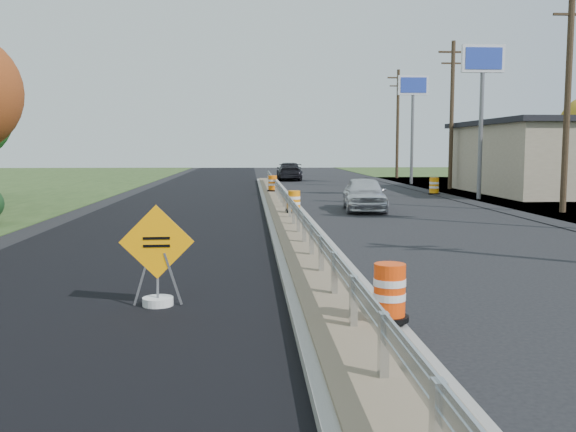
{
  "coord_description": "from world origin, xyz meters",
  "views": [
    {
      "loc": [
        -1.43,
        -16.63,
        2.69
      ],
      "look_at": [
        -0.53,
        -1.79,
        1.1
      ],
      "focal_mm": 40.0,
      "sensor_mm": 36.0,
      "label": 1
    }
  ],
  "objects": [
    {
      "name": "guardrail",
      "position": [
        0.0,
        9.0,
        0.73
      ],
      "size": [
        0.1,
        46.15,
        0.72
      ],
      "color": "silver",
      "rests_on": "median"
    },
    {
      "name": "barrel_median_mid",
      "position": [
        0.26,
        7.49,
        0.63
      ],
      "size": [
        0.57,
        0.57,
        0.84
      ],
      "color": "black",
      "rests_on": "median"
    },
    {
      "name": "caution_sign",
      "position": [
        -3.0,
        -5.82,
        0.44
      ],
      "size": [
        1.26,
        0.52,
        1.73
      ],
      "rotation": [
        0.0,
        0.0,
        0.02
      ],
      "color": "white",
      "rests_on": "ground"
    },
    {
      "name": "pylon_sign_north",
      "position": [
        10.5,
        30.0,
        6.48
      ],
      "size": [
        2.2,
        0.3,
        7.9
      ],
      "color": "slate",
      "rests_on": "ground"
    },
    {
      "name": "ground",
      "position": [
        0.0,
        0.0,
        0.0
      ],
      "size": [
        140.0,
        140.0,
        0.0
      ],
      "primitive_type": "plane",
      "color": "black",
      "rests_on": "ground"
    },
    {
      "name": "barrel_median_far",
      "position": [
        -0.12,
        19.61,
        0.66
      ],
      "size": [
        0.61,
        0.61,
        0.89
      ],
      "color": "black",
      "rests_on": "median"
    },
    {
      "name": "median",
      "position": [
        0.0,
        8.0,
        0.11
      ],
      "size": [
        1.6,
        55.0,
        0.23
      ],
      "color": "gray",
      "rests_on": "ground"
    },
    {
      "name": "car_silver",
      "position": [
        3.48,
        10.44,
        0.73
      ],
      "size": [
        2.1,
        4.4,
        1.45
      ],
      "primitive_type": "imported",
      "rotation": [
        0.0,
        0.0,
        -0.09
      ],
      "color": "silver",
      "rests_on": "ground"
    },
    {
      "name": "utility_pole_north",
      "position": [
        11.5,
        39.0,
        4.93
      ],
      "size": [
        1.9,
        0.26,
        9.4
      ],
      "color": "#473523",
      "rests_on": "ground"
    },
    {
      "name": "utility_pole_nmid",
      "position": [
        11.5,
        24.0,
        4.93
      ],
      "size": [
        1.9,
        0.26,
        9.4
      ],
      "color": "#473523",
      "rests_on": "ground"
    },
    {
      "name": "pylon_sign_mid",
      "position": [
        10.5,
        16.0,
        6.48
      ],
      "size": [
        2.2,
        0.3,
        7.9
      ],
      "color": "slate",
      "rests_on": "ground"
    },
    {
      "name": "barrel_shoulder_mid",
      "position": [
        9.2,
        19.66,
        0.47
      ],
      "size": [
        0.66,
        0.66,
        0.98
      ],
      "color": "black",
      "rests_on": "ground"
    },
    {
      "name": "barrel_median_near",
      "position": [
        0.55,
        -7.79,
        0.62
      ],
      "size": [
        0.56,
        0.56,
        0.82
      ],
      "color": "black",
      "rests_on": "median"
    },
    {
      "name": "utility_pole_smid",
      "position": [
        11.5,
        9.0,
        4.93
      ],
      "size": [
        1.9,
        0.26,
        9.4
      ],
      "color": "#473523",
      "rests_on": "ground"
    },
    {
      "name": "milled_overlay",
      "position": [
        -4.4,
        10.0,
        0.01
      ],
      "size": [
        7.2,
        120.0,
        0.01
      ],
      "primitive_type": "cube",
      "color": "black",
      "rests_on": "ground"
    },
    {
      "name": "car_dark_far",
      "position": [
        1.87,
        36.37,
        0.73
      ],
      "size": [
        2.19,
        5.1,
        1.46
      ],
      "primitive_type": "imported",
      "rotation": [
        0.0,
        0.0,
        3.11
      ],
      "color": "black",
      "rests_on": "ground"
    }
  ]
}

